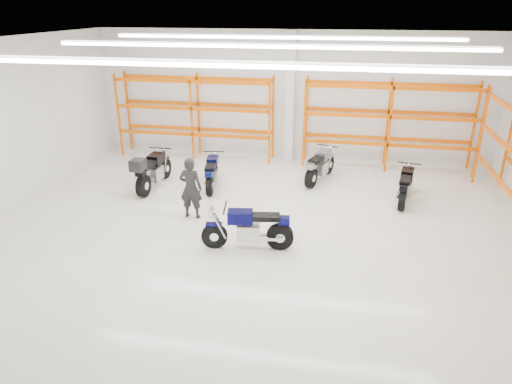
% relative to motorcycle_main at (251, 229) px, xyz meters
% --- Properties ---
extents(ground, '(14.00, 14.00, 0.00)m').
position_rel_motorcycle_main_xyz_m(ground, '(-0.00, 0.99, -0.49)').
color(ground, beige).
rests_on(ground, ground).
extents(room_shell, '(14.02, 12.02, 4.51)m').
position_rel_motorcycle_main_xyz_m(room_shell, '(-0.00, 1.01, 2.79)').
color(room_shell, white).
rests_on(room_shell, ground).
extents(motorcycle_main, '(2.13, 0.70, 1.05)m').
position_rel_motorcycle_main_xyz_m(motorcycle_main, '(0.00, 0.00, 0.00)').
color(motorcycle_main, black).
rests_on(motorcycle_main, ground).
extents(motorcycle_back_a, '(0.75, 2.36, 1.21)m').
position_rel_motorcycle_main_xyz_m(motorcycle_back_a, '(-3.72, 3.04, 0.09)').
color(motorcycle_back_a, black).
rests_on(motorcycle_back_a, ground).
extents(motorcycle_back_b, '(0.67, 2.02, 0.99)m').
position_rel_motorcycle_main_xyz_m(motorcycle_back_b, '(-1.96, 3.53, -0.03)').
color(motorcycle_back_b, black).
rests_on(motorcycle_back_b, ground).
extents(motorcycle_back_c, '(0.96, 2.06, 1.05)m').
position_rel_motorcycle_main_xyz_m(motorcycle_back_c, '(1.25, 4.71, -0.00)').
color(motorcycle_back_c, black).
rests_on(motorcycle_back_c, ground).
extents(motorcycle_back_d, '(0.78, 2.02, 1.00)m').
position_rel_motorcycle_main_xyz_m(motorcycle_back_d, '(3.76, 3.51, -0.02)').
color(motorcycle_back_d, black).
rests_on(motorcycle_back_d, ground).
extents(standing_man, '(0.61, 0.40, 1.66)m').
position_rel_motorcycle_main_xyz_m(standing_man, '(-1.90, 1.36, 0.34)').
color(standing_man, black).
rests_on(standing_man, ground).
extents(structural_column, '(0.32, 0.32, 4.50)m').
position_rel_motorcycle_main_xyz_m(structural_column, '(-0.00, 6.81, 1.76)').
color(structural_column, white).
rests_on(structural_column, ground).
extents(pallet_racking_back_left, '(5.67, 0.87, 3.00)m').
position_rel_motorcycle_main_xyz_m(pallet_racking_back_left, '(-3.40, 6.47, 1.29)').
color(pallet_racking_back_left, '#E46600').
rests_on(pallet_racking_back_left, ground).
extents(pallet_racking_back_right, '(5.67, 0.87, 3.00)m').
position_rel_motorcycle_main_xyz_m(pallet_racking_back_right, '(3.40, 6.47, 1.29)').
color(pallet_racking_back_right, '#E46600').
rests_on(pallet_racking_back_right, ground).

